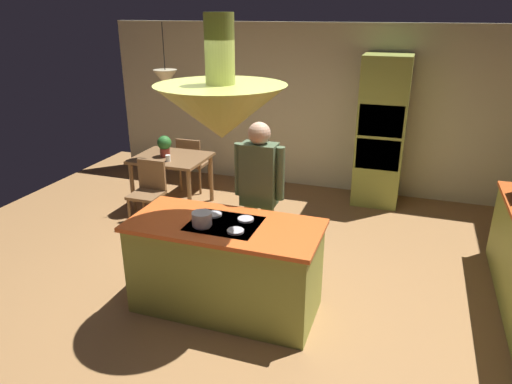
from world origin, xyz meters
name	(u,v)px	position (x,y,z in m)	size (l,w,h in m)	color
ground	(234,296)	(0.00, 0.00, 0.00)	(8.16, 8.16, 0.00)	#9E7042
wall_back	(313,108)	(0.00, 3.45, 1.27)	(6.80, 0.10, 2.55)	beige
kitchen_island	(225,266)	(0.00, -0.20, 0.46)	(1.78, 0.82, 0.92)	#939E42
oven_tower	(381,132)	(1.10, 3.04, 1.08)	(0.66, 0.62, 2.15)	#939E42
dining_table	(172,164)	(-1.70, 1.90, 0.65)	(1.02, 0.84, 0.76)	brown
person_at_island	(259,191)	(0.11, 0.48, 0.98)	(0.53, 0.23, 1.70)	tan
range_hood	(221,108)	(0.00, -0.20, 1.95)	(1.10, 1.10, 1.00)	#939E42
pendant_light_over_table	(166,78)	(-1.70, 1.90, 1.86)	(0.32, 0.32, 0.82)	beige
chair_facing_island	(149,188)	(-1.70, 1.26, 0.50)	(0.40, 0.40, 0.87)	brown
chair_by_back_wall	(192,161)	(-1.70, 2.54, 0.50)	(0.40, 0.40, 0.87)	brown
potted_plant_on_table	(164,145)	(-1.79, 1.89, 0.93)	(0.20, 0.20, 0.30)	#99382D
cup_on_table	(168,158)	(-1.63, 1.69, 0.81)	(0.07, 0.07, 0.09)	white
cooking_pot_on_cooktop	(202,219)	(-0.16, -0.33, 0.98)	(0.18, 0.18, 0.12)	#B2B2B7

